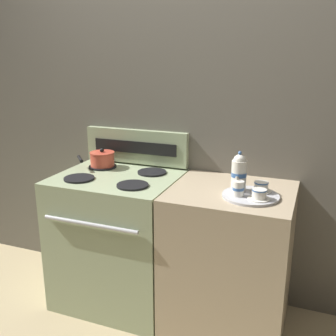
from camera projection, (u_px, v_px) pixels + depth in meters
The scene contains 11 objects.
ground_plane at pixel (168, 308), 2.62m from camera, with size 6.00×6.00×0.00m, color tan.
wall_back at pixel (187, 136), 2.62m from camera, with size 6.00×0.05×2.20m.
stove at pixel (119, 239), 2.62m from camera, with size 0.77×0.66×0.89m.
control_panel at pixel (136, 146), 2.72m from camera, with size 0.75×0.05×0.24m.
side_counter at pixel (229, 259), 2.36m from camera, with size 0.70×0.63×0.88m.
saucepan at pixel (102, 159), 2.67m from camera, with size 0.25×0.24×0.12m.
serving_tray at pixel (251, 196), 2.13m from camera, with size 0.31×0.31×0.01m.
teapot at pixel (239, 173), 2.16m from camera, with size 0.09×0.14×0.23m.
teacup_left at pixel (259, 194), 2.05m from camera, with size 0.12×0.12×0.06m.
teacup_right at pixel (261, 187), 2.17m from camera, with size 0.12×0.12×0.06m.
creamer_jug at pixel (238, 188), 2.10m from camera, with size 0.06×0.06×0.08m.
Camera 1 is at (0.82, -2.10, 1.62)m, focal length 42.00 mm.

